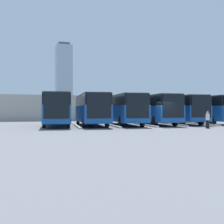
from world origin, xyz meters
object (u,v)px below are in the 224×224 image
Objects in this scene: bus_0 at (206,109)px; bus_1 at (178,109)px; bus_3 at (123,109)px; bus_4 at (91,109)px; pedestrian at (208,119)px; bus_2 at (154,109)px; bus_5 at (56,109)px.

bus_0 is 3.76m from bus_1.
bus_3 is 3.74m from bus_4.
bus_4 is 7.16× the size of pedestrian.
bus_3 is at bearing 5.08° from bus_2.
bus_3 is 7.49m from bus_5.
pedestrian is at bearing 130.66° from bus_3.
bus_0 is 1.00× the size of bus_2.
bus_4 is (3.74, -0.07, 0.00)m from bus_3.
bus_4 is (14.96, 0.27, 0.00)m from bus_0.
pedestrian is (-1.68, 7.76, -1.02)m from bus_2.
bus_2 and bus_5 have the same top height.
pedestrian is (2.06, 8.51, -1.02)m from bus_1.
bus_2 is at bearing -174.92° from bus_3.
bus_5 is at bearing 5.66° from bus_0.
bus_1 is 7.16× the size of pedestrian.
bus_1 is at bearing -170.91° from bus_4.
bus_0 is at bearing -172.39° from bus_3.
bus_0 is at bearing -171.12° from bus_2.
bus_2 reaches higher than pedestrian.
bus_1 and bus_4 have the same top height.
bus_4 reaches higher than pedestrian.
bus_4 is (11.22, 0.62, 0.00)m from bus_1.
bus_2 and bus_4 have the same top height.
bus_0 is 7.16× the size of pedestrian.
bus_0 and bus_4 have the same top height.
bus_2 and bus_3 have the same top height.
bus_1 is 7.51m from bus_3.
pedestrian is (5.80, 8.15, -1.02)m from bus_0.
bus_3 is (3.74, -0.05, 0.00)m from bus_2.
bus_0 is 1.00× the size of bus_3.
bus_1 is 8.81m from pedestrian.
bus_3 is at bearing -164.97° from pedestrian.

